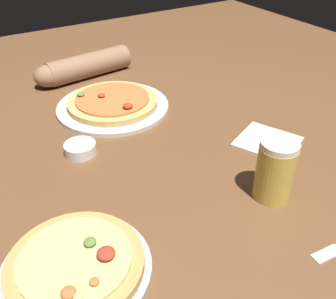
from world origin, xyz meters
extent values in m
cube|color=brown|center=(0.00, 0.00, -0.01)|extent=(2.40, 2.40, 0.03)
cylinder|color=#B2B2B7|center=(-0.32, -0.21, 0.01)|extent=(0.26, 0.26, 0.01)
cylinder|color=tan|center=(-0.32, -0.21, 0.02)|extent=(0.24, 0.24, 0.02)
cylinder|color=#DBC67A|center=(-0.32, -0.21, 0.03)|extent=(0.20, 0.20, 0.01)
ellipsoid|color=#C67038|center=(-0.31, -0.28, 0.04)|extent=(0.02, 0.02, 0.01)
ellipsoid|color=#B73823|center=(-0.27, -0.24, 0.04)|extent=(0.03, 0.03, 0.02)
ellipsoid|color=olive|center=(-0.28, -0.20, 0.04)|extent=(0.02, 0.02, 0.01)
ellipsoid|color=#DBC67A|center=(-0.34, -0.29, 0.04)|extent=(0.02, 0.02, 0.01)
ellipsoid|color=#C67038|center=(-0.35, -0.28, 0.04)|extent=(0.02, 0.02, 0.01)
cylinder|color=silver|center=(-0.01, 0.30, 0.01)|extent=(0.34, 0.34, 0.01)
cylinder|color=tan|center=(-0.01, 0.30, 0.02)|extent=(0.27, 0.27, 0.02)
cylinder|color=#C67038|center=(-0.01, 0.30, 0.03)|extent=(0.22, 0.22, 0.01)
ellipsoid|color=#B73823|center=(0.00, 0.22, 0.04)|extent=(0.03, 0.03, 0.01)
ellipsoid|color=olive|center=(-0.09, 0.36, 0.04)|extent=(0.02, 0.02, 0.01)
ellipsoid|color=#B73823|center=(-0.04, 0.33, 0.04)|extent=(0.02, 0.02, 0.01)
cylinder|color=gold|center=(0.11, -0.24, 0.06)|extent=(0.08, 0.08, 0.13)
cylinder|color=white|center=(0.11, -0.24, 0.13)|extent=(0.08, 0.08, 0.01)
torus|color=silver|center=(0.15, -0.21, 0.06)|extent=(0.07, 0.06, 0.08)
cylinder|color=white|center=(-0.18, 0.13, 0.01)|extent=(0.08, 0.08, 0.03)
cube|color=silver|center=(0.26, -0.08, 0.00)|extent=(0.19, 0.19, 0.01)
cube|color=silver|center=(0.08, -0.42, 0.00)|extent=(0.06, 0.03, 0.00)
cylinder|color=#936B4C|center=(0.02, 0.57, 0.04)|extent=(0.31, 0.12, 0.08)
ellipsoid|color=#936B4C|center=(-0.13, 0.55, 0.04)|extent=(0.10, 0.08, 0.07)
camera|label=1|loc=(-0.41, -0.66, 0.55)|focal=40.58mm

